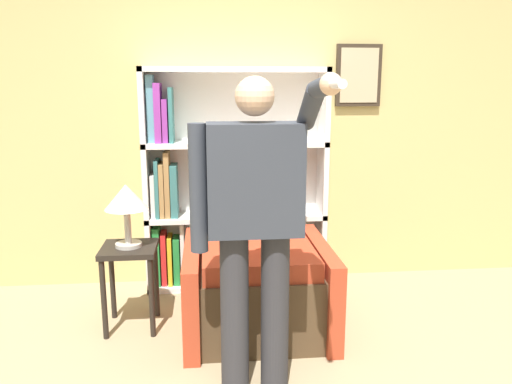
{
  "coord_description": "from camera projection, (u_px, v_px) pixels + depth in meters",
  "views": [
    {
      "loc": [
        -0.32,
        -2.03,
        1.61
      ],
      "look_at": [
        -0.05,
        0.76,
        1.02
      ],
      "focal_mm": 35.0,
      "sensor_mm": 36.0,
      "label": 1
    }
  ],
  "objects": [
    {
      "name": "armchair",
      "position": [
        256.0,
        272.0,
        3.4
      ],
      "size": [
        0.96,
        0.95,
        1.17
      ],
      "color": "#4C3823",
      "rests_on": "ground_plane"
    },
    {
      "name": "side_table",
      "position": [
        130.0,
        264.0,
        3.32
      ],
      "size": [
        0.36,
        0.36,
        0.57
      ],
      "color": "black",
      "rests_on": "ground_plane"
    },
    {
      "name": "person_standing",
      "position": [
        255.0,
        217.0,
        2.52
      ],
      "size": [
        0.62,
        0.78,
        1.66
      ],
      "color": "#2D2D33",
      "rests_on": "ground_plane"
    },
    {
      "name": "wall_back",
      "position": [
        247.0,
        112.0,
        4.02
      ],
      "size": [
        8.0,
        0.11,
        2.8
      ],
      "color": "tan",
      "rests_on": "ground_plane"
    },
    {
      "name": "bookcase",
      "position": [
        217.0,
        183.0,
        3.96
      ],
      "size": [
        1.43,
        0.28,
        1.75
      ],
      "color": "white",
      "rests_on": "ground_plane"
    },
    {
      "name": "table_lamp",
      "position": [
        126.0,
        200.0,
        3.23
      ],
      "size": [
        0.28,
        0.28,
        0.42
      ],
      "color": "#B7B2A8",
      "rests_on": "side_table"
    }
  ]
}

